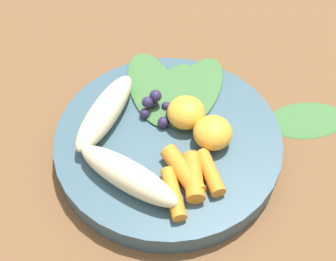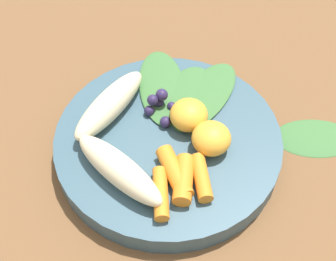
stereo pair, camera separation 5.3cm
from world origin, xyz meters
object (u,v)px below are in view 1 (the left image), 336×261
object	(u,v)px
bowl	(168,143)
kale_leaf_stray	(307,119)
banana_peeled_right	(105,112)
banana_peeled_left	(128,175)
orange_segment_near	(186,113)

from	to	relation	value
bowl	kale_leaf_stray	world-z (taller)	bowl
bowl	banana_peeled_right	xyz separation A→B (m)	(-0.01, -0.08, 0.03)
banana_peeled_right	kale_leaf_stray	distance (m)	0.25
banana_peeled_right	kale_leaf_stray	world-z (taller)	banana_peeled_right
banana_peeled_left	orange_segment_near	distance (m)	0.11
kale_leaf_stray	bowl	bearing A→B (deg)	-174.34
bowl	kale_leaf_stray	xyz separation A→B (m)	(-0.07, 0.16, -0.01)
kale_leaf_stray	banana_peeled_right	bearing A→B (deg)	176.26
banana_peeled_left	orange_segment_near	xyz separation A→B (m)	(-0.09, 0.05, 0.00)
bowl	orange_segment_near	xyz separation A→B (m)	(-0.02, 0.02, 0.03)
banana_peeled_left	kale_leaf_stray	distance (m)	0.25
banana_peeled_right	orange_segment_near	xyz separation A→B (m)	(-0.01, 0.09, 0.00)
banana_peeled_left	banana_peeled_right	bearing A→B (deg)	143.62
banana_peeled_left	banana_peeled_right	size ratio (longest dim) A/B	1.00
banana_peeled_right	kale_leaf_stray	size ratio (longest dim) A/B	1.22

